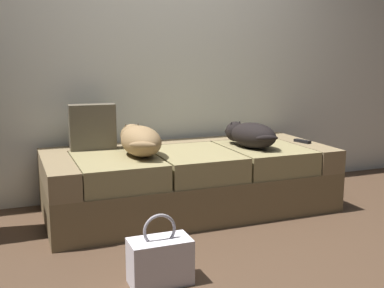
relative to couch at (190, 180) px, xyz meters
The scene contains 8 objects.
ground_plane 1.00m from the couch, 90.00° to the right, with size 10.00×10.00×0.00m, color #4A3525.
back_wall 1.30m from the couch, 90.00° to the left, with size 6.40×0.10×2.80m, color silver.
couch is the anchor object (origin of this frame).
dog_tan 0.54m from the couch, behind, with size 0.28×0.63×0.21m.
dog_dark 0.58m from the couch, 10.63° to the right, with size 0.35×0.55×0.19m.
tv_remote 0.99m from the couch, ahead, with size 0.04×0.15×0.02m, color black.
throw_pillow 0.83m from the couch, 158.23° to the left, with size 0.34×0.12×0.34m, color brown.
handbag 1.21m from the couch, 118.42° to the right, with size 0.32×0.18×0.38m.
Camera 1 is at (-1.26, -2.30, 1.17)m, focal length 44.33 mm.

